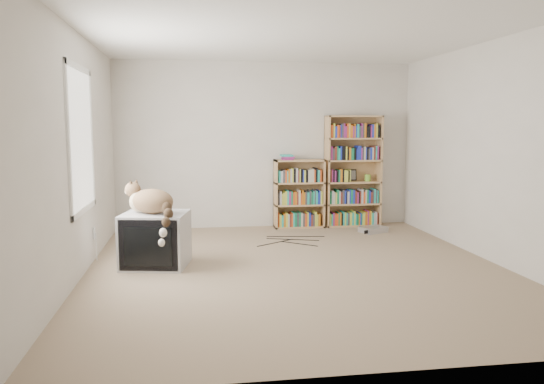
{
  "coord_description": "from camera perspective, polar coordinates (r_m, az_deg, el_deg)",
  "views": [
    {
      "loc": [
        -1.11,
        -5.52,
        1.53
      ],
      "look_at": [
        -0.13,
        1.0,
        0.72
      ],
      "focal_mm": 35.0,
      "sensor_mm": 36.0,
      "label": 1
    }
  ],
  "objects": [
    {
      "name": "window",
      "position": [
        5.83,
        -19.83,
        5.32
      ],
      "size": [
        0.02,
        1.22,
        1.52
      ],
      "primitive_type": "cube",
      "color": "white",
      "rests_on": "wall_left"
    },
    {
      "name": "green_mug",
      "position": [
        8.34,
        10.23,
        1.52
      ],
      "size": [
        0.09,
        0.09,
        0.1
      ],
      "primitive_type": "cylinder",
      "color": "#7DBF36",
      "rests_on": "bookcase_tall"
    },
    {
      "name": "bookcase_short",
      "position": [
        8.1,
        2.9,
        -0.42
      ],
      "size": [
        0.75,
        0.3,
        1.04
      ],
      "color": "tan",
      "rests_on": "floor"
    },
    {
      "name": "cat",
      "position": [
        5.84,
        -12.63,
        -1.39
      ],
      "size": [
        0.64,
        0.78,
        0.6
      ],
      "rotation": [
        0.0,
        0.0,
        -0.53
      ],
      "color": "#3D2819",
      "rests_on": "crt_tv"
    },
    {
      "name": "floor_cables",
      "position": [
        7.27,
        3.28,
        -5.1
      ],
      "size": [
        1.2,
        0.7,
        0.01
      ],
      "primitive_type": null,
      "color": "black",
      "rests_on": "floor"
    },
    {
      "name": "dvd_player",
      "position": [
        7.88,
        10.82,
        -3.98
      ],
      "size": [
        0.44,
        0.38,
        0.08
      ],
      "primitive_type": "cube",
      "rotation": [
        0.0,
        0.0,
        0.41
      ],
      "color": "silver",
      "rests_on": "floor"
    },
    {
      "name": "wall_left",
      "position": [
        5.64,
        -20.28,
        3.73
      ],
      "size": [
        0.02,
        5.0,
        2.5
      ],
      "primitive_type": "cube",
      "color": "silver",
      "rests_on": "floor"
    },
    {
      "name": "wall_right",
      "position": [
        6.46,
        22.8,
        3.99
      ],
      "size": [
        0.02,
        5.0,
        2.5
      ],
      "primitive_type": "cube",
      "color": "silver",
      "rests_on": "floor"
    },
    {
      "name": "ceiling",
      "position": [
        5.71,
        2.87,
        16.79
      ],
      "size": [
        4.5,
        5.0,
        0.02
      ],
      "primitive_type": "cube",
      "color": "white",
      "rests_on": "wall_back"
    },
    {
      "name": "wall_front",
      "position": [
        3.23,
        11.53,
        1.86
      ],
      "size": [
        4.5,
        0.02,
        2.5
      ],
      "primitive_type": "cube",
      "color": "silver",
      "rests_on": "floor"
    },
    {
      "name": "crt_tv",
      "position": [
        6.01,
        -12.39,
        -5.01
      ],
      "size": [
        0.79,
        0.73,
        0.59
      ],
      "rotation": [
        0.0,
        0.0,
        -0.19
      ],
      "color": "#AEAEB1",
      "rests_on": "floor"
    },
    {
      "name": "bookcase_tall",
      "position": [
        8.28,
        8.66,
        1.97
      ],
      "size": [
        0.85,
        0.3,
        1.7
      ],
      "color": "tan",
      "rests_on": "floor"
    },
    {
      "name": "framed_print",
      "position": [
        8.36,
        8.62,
        1.83
      ],
      "size": [
        0.13,
        0.05,
        0.18
      ],
      "primitive_type": "cube",
      "rotation": [
        -0.17,
        0.0,
        0.0
      ],
      "color": "black",
      "rests_on": "bookcase_tall"
    },
    {
      "name": "floor",
      "position": [
        5.83,
        2.71,
        -8.2
      ],
      "size": [
        4.5,
        5.0,
        0.01
      ],
      "primitive_type": "cube",
      "color": "gray",
      "rests_on": "ground"
    },
    {
      "name": "wall_back",
      "position": [
        8.1,
        -0.7,
        5.05
      ],
      "size": [
        4.5,
        0.02,
        2.5
      ],
      "primitive_type": "cube",
      "color": "silver",
      "rests_on": "floor"
    },
    {
      "name": "book_stack",
      "position": [
        7.96,
        1.67,
        3.76
      ],
      "size": [
        0.19,
        0.25,
        0.08
      ],
      "primitive_type": "cube",
      "color": "#D54C1C",
      "rests_on": "bookcase_short"
    },
    {
      "name": "wall_outlet",
      "position": [
        6.42,
        -18.59,
        -4.21
      ],
      "size": [
        0.01,
        0.08,
        0.13
      ],
      "primitive_type": "cube",
      "color": "silver",
      "rests_on": "wall_left"
    }
  ]
}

